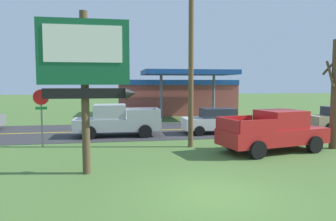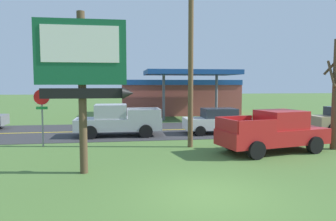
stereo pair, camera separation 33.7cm
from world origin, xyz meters
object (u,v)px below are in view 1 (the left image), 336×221
(motel_sign, at_px, (86,66))
(utility_pole, at_px, (191,46))
(stop_sign, at_px, (41,108))
(gas_station, at_px, (176,96))
(bare_tree, at_px, (335,93))
(car_white_far_lane, at_px, (216,121))
(pickup_red_parked_on_lawn, at_px, (274,131))
(pickup_silver_on_road, at_px, (116,121))

(motel_sign, xyz_separation_m, utility_pole, (4.77, 4.21, 1.25))
(stop_sign, height_order, utility_pole, utility_pole)
(motel_sign, bearing_deg, stop_sign, 116.59)
(utility_pole, relative_size, gas_station, 0.79)
(bare_tree, bearing_deg, car_white_far_lane, 127.60)
(pickup_red_parked_on_lawn, bearing_deg, utility_pole, 154.56)
(bare_tree, xyz_separation_m, pickup_silver_on_road, (-10.65, 5.55, -1.82))
(pickup_silver_on_road, bearing_deg, utility_pole, -47.02)
(stop_sign, bearing_deg, motel_sign, -63.41)
(motel_sign, relative_size, utility_pole, 0.61)
(gas_station, distance_m, car_white_far_lane, 13.68)
(motel_sign, height_order, car_white_far_lane, motel_sign)
(utility_pole, relative_size, bare_tree, 1.76)
(gas_station, bearing_deg, stop_sign, -121.50)
(utility_pole, relative_size, pickup_silver_on_road, 1.82)
(motel_sign, bearing_deg, utility_pole, 41.47)
(motel_sign, distance_m, pickup_red_parked_on_lawn, 9.23)
(car_white_far_lane, bearing_deg, gas_station, 90.01)
(pickup_silver_on_road, xyz_separation_m, car_white_far_lane, (6.38, 0.00, -0.13))
(motel_sign, bearing_deg, pickup_silver_on_road, 82.65)
(motel_sign, bearing_deg, car_white_far_lane, 47.80)
(utility_pole, relative_size, car_white_far_lane, 2.26)
(gas_station, xyz_separation_m, pickup_red_parked_on_lawn, (0.98, -19.35, -0.98))
(motel_sign, relative_size, bare_tree, 1.07)
(bare_tree, bearing_deg, pickup_silver_on_road, 152.47)
(car_white_far_lane, bearing_deg, stop_sign, -164.22)
(pickup_silver_on_road, bearing_deg, pickup_red_parked_on_lawn, -37.86)
(pickup_red_parked_on_lawn, bearing_deg, bare_tree, 2.84)
(gas_station, bearing_deg, motel_sign, -108.80)
(bare_tree, xyz_separation_m, car_white_far_lane, (-4.28, 5.55, -1.96))
(stop_sign, relative_size, utility_pole, 0.31)
(stop_sign, bearing_deg, utility_pole, -8.61)
(motel_sign, xyz_separation_m, car_white_far_lane, (7.43, 8.20, -3.00))
(bare_tree, distance_m, pickup_red_parked_on_lawn, 3.77)
(utility_pole, xyz_separation_m, car_white_far_lane, (2.66, 3.98, -4.25))
(motel_sign, bearing_deg, gas_station, 71.20)
(pickup_red_parked_on_lawn, bearing_deg, stop_sign, 165.54)
(gas_station, relative_size, car_white_far_lane, 2.86)
(pickup_silver_on_road, bearing_deg, stop_sign, -142.56)
(stop_sign, distance_m, pickup_red_parked_on_lawn, 11.50)
(pickup_red_parked_on_lawn, bearing_deg, pickup_silver_on_road, 142.14)
(motel_sign, relative_size, pickup_red_parked_on_lawn, 1.04)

